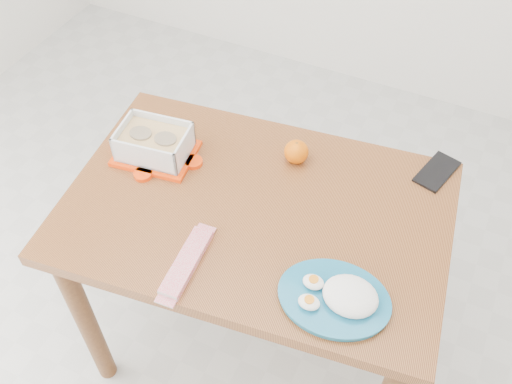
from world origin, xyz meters
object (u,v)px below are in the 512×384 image
at_px(food_container, 154,143).
at_px(rice_plate, 339,296).
at_px(dining_table, 256,234).
at_px(orange_fruit, 296,152).
at_px(smartphone, 437,172).

relative_size(food_container, rice_plate, 0.84).
xyz_separation_m(dining_table, food_container, (-0.35, 0.05, 0.17)).
xyz_separation_m(food_container, rice_plate, (0.65, -0.23, -0.02)).
bearing_deg(dining_table, orange_fruit, 75.37).
height_order(dining_table, food_container, food_container).
distance_m(dining_table, smartphone, 0.54).
bearing_deg(rice_plate, smartphone, 71.83).
bearing_deg(dining_table, food_container, 164.32).
bearing_deg(rice_plate, dining_table, 142.80).
distance_m(food_container, smartphone, 0.81).
height_order(orange_fruit, smartphone, orange_fruit).
xyz_separation_m(food_container, orange_fruit, (0.38, 0.15, -0.01)).
relative_size(food_container, orange_fruit, 3.49).
relative_size(orange_fruit, rice_plate, 0.24).
relative_size(rice_plate, smartphone, 1.94).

